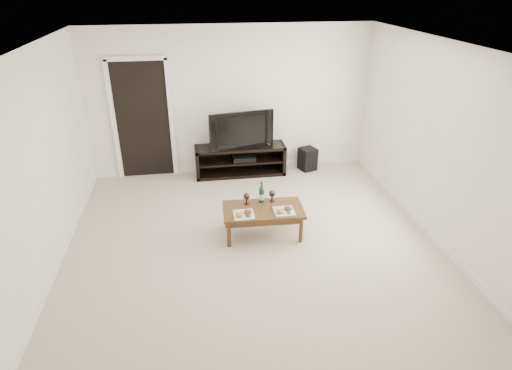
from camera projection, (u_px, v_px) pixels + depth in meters
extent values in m
plane|color=beige|center=(255.00, 252.00, 5.68)|extent=(5.50, 5.50, 0.00)
cube|color=white|center=(231.00, 101.00, 7.56)|extent=(5.00, 0.04, 2.60)
cube|color=white|center=(255.00, 47.00, 4.52)|extent=(5.00, 5.50, 0.04)
cube|color=black|center=(143.00, 121.00, 7.43)|extent=(0.90, 0.02, 2.05)
cube|color=black|center=(240.00, 160.00, 7.78)|extent=(1.62, 0.45, 0.55)
imported|color=black|center=(240.00, 128.00, 7.52)|extent=(1.16, 0.35, 0.66)
cube|color=black|center=(244.00, 158.00, 7.76)|extent=(0.40, 0.30, 0.08)
cube|color=black|center=(308.00, 159.00, 8.01)|extent=(0.35, 0.35, 0.42)
cube|color=#513416|center=(263.00, 222.00, 5.97)|extent=(1.13, 0.64, 0.42)
cube|color=white|center=(244.00, 213.00, 5.69)|extent=(0.27, 0.27, 0.07)
cube|color=white|center=(284.00, 210.00, 5.78)|extent=(0.27, 0.27, 0.07)
cylinder|color=#0F3820|center=(262.00, 191.00, 5.97)|extent=(0.07, 0.07, 0.35)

